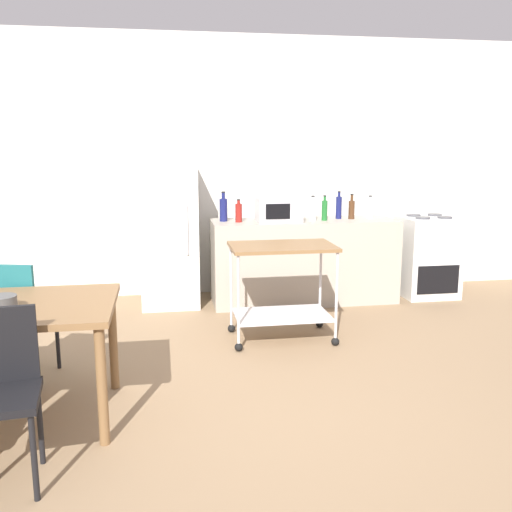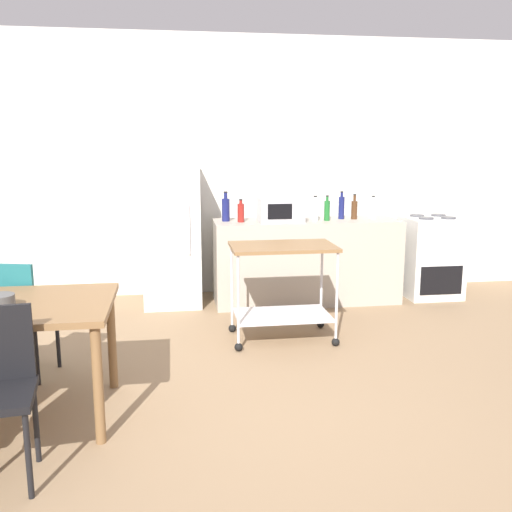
# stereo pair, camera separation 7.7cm
# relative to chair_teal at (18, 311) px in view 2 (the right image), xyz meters

# --- Properties ---
(ground_plane) EXTENTS (12.00, 12.00, 0.00)m
(ground_plane) POSITION_rel_chair_teal_xyz_m (1.66, -0.83, -0.52)
(ground_plane) COLOR #8C7051
(back_wall) EXTENTS (8.40, 0.12, 2.90)m
(back_wall) POSITION_rel_chair_teal_xyz_m (1.66, 2.37, 0.93)
(back_wall) COLOR silver
(back_wall) RESTS_ON ground_plane
(kitchen_counter) EXTENTS (2.00, 0.64, 0.90)m
(kitchen_counter) POSITION_rel_chair_teal_xyz_m (2.56, 1.77, -0.07)
(kitchen_counter) COLOR #A89E8E
(kitchen_counter) RESTS_ON ground_plane
(chair_teal) EXTENTS (0.49, 0.49, 0.89)m
(chair_teal) POSITION_rel_chair_teal_xyz_m (0.00, 0.00, 0.00)
(chair_teal) COLOR #1E666B
(chair_teal) RESTS_ON ground_plane
(stove_oven) EXTENTS (0.60, 0.61, 0.92)m
(stove_oven) POSITION_rel_chair_teal_xyz_m (4.01, 1.78, -0.07)
(stove_oven) COLOR white
(stove_oven) RESTS_ON ground_plane
(refrigerator) EXTENTS (0.60, 0.63, 1.55)m
(refrigerator) POSITION_rel_chair_teal_xyz_m (1.11, 1.87, 0.26)
(refrigerator) COLOR white
(refrigerator) RESTS_ON ground_plane
(kitchen_cart) EXTENTS (0.91, 0.57, 0.85)m
(kitchen_cart) POSITION_rel_chair_teal_xyz_m (2.06, 0.57, 0.05)
(kitchen_cart) COLOR brown
(kitchen_cart) RESTS_ON ground_plane
(bottle_vinegar) EXTENTS (0.08, 0.08, 0.32)m
(bottle_vinegar) POSITION_rel_chair_teal_xyz_m (1.69, 1.82, 0.51)
(bottle_vinegar) COLOR navy
(bottle_vinegar) RESTS_ON kitchen_counter
(bottle_wine) EXTENTS (0.07, 0.07, 0.24)m
(bottle_wine) POSITION_rel_chair_teal_xyz_m (1.84, 1.72, 0.48)
(bottle_wine) COLOR maroon
(bottle_wine) RESTS_ON kitchen_counter
(microwave) EXTENTS (0.46, 0.35, 0.26)m
(microwave) POSITION_rel_chair_teal_xyz_m (2.26, 1.68, 0.51)
(microwave) COLOR silver
(microwave) RESTS_ON kitchen_counter
(bottle_sesame_oil) EXTENTS (0.07, 0.07, 0.27)m
(bottle_sesame_oil) POSITION_rel_chair_teal_xyz_m (2.63, 1.69, 0.50)
(bottle_sesame_oil) COLOR silver
(bottle_sesame_oil) RESTS_ON kitchen_counter
(bottle_olive_oil) EXTENTS (0.06, 0.06, 0.27)m
(bottle_olive_oil) POSITION_rel_chair_teal_xyz_m (2.77, 1.71, 0.50)
(bottle_olive_oil) COLOR #1E6628
(bottle_olive_oil) RESTS_ON kitchen_counter
(bottle_sparkling_water) EXTENTS (0.06, 0.06, 0.30)m
(bottle_sparkling_water) POSITION_rel_chair_teal_xyz_m (2.96, 1.82, 0.51)
(bottle_sparkling_water) COLOR navy
(bottle_sparkling_water) RESTS_ON kitchen_counter
(bottle_soy_sauce) EXTENTS (0.07, 0.07, 0.27)m
(bottle_soy_sauce) POSITION_rel_chair_teal_xyz_m (3.10, 1.78, 0.49)
(bottle_soy_sauce) COLOR #4C2D19
(bottle_soy_sauce) RESTS_ON kitchen_counter
(bottle_hot_sauce) EXTENTS (0.07, 0.07, 0.25)m
(bottle_hot_sauce) POSITION_rel_chair_teal_xyz_m (3.31, 1.79, 0.49)
(bottle_hot_sauce) COLOR silver
(bottle_hot_sauce) RESTS_ON kitchen_counter
(fruit_bowl) EXTENTS (0.17, 0.17, 0.08)m
(fruit_bowl) POSITION_rel_chair_teal_xyz_m (0.10, -0.74, 0.27)
(fruit_bowl) COLOR #4C4C4C
(fruit_bowl) RESTS_ON dining_table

